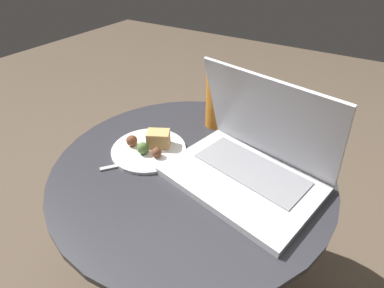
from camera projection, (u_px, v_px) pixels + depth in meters
name	position (u px, v px, depth m)	size (l,w,h in m)	color
ground_plane	(192.00, 282.00, 1.13)	(6.00, 6.00, 0.00)	brown
table	(192.00, 208.00, 0.89)	(0.74, 0.74, 0.57)	#515156
laptop	(251.00, 160.00, 0.73)	(0.41, 0.33, 0.26)	silver
beer_glass	(217.00, 98.00, 0.91)	(0.07, 0.07, 0.19)	#C6701E
snack_plate	(150.00, 147.00, 0.84)	(0.21, 0.21, 0.05)	white
fork	(143.00, 161.00, 0.81)	(0.14, 0.16, 0.00)	#B2B2B7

